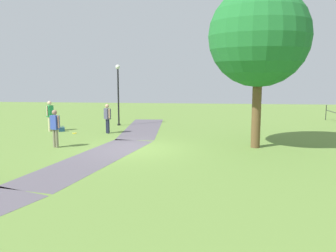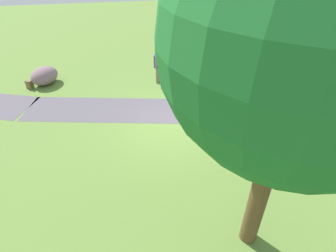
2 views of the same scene
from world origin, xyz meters
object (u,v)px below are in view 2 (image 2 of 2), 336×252
at_px(backpack_by_boulder, 30,85).
at_px(frisbee_on_grass, 225,72).
at_px(man_near_boulder, 246,69).
at_px(woman_with_handbag, 227,44).
at_px(lamp_post, 312,35).
at_px(large_shade_tree, 303,42).
at_px(handbag_on_grass, 228,63).
at_px(passerby_on_path, 157,64).
at_px(lawn_boulder, 44,76).

bearing_deg(backpack_by_boulder, frisbee_on_grass, -179.74).
bearing_deg(man_near_boulder, backpack_by_boulder, -9.92).
xyz_separation_m(woman_with_handbag, man_near_boulder, (0.35, 3.41, -0.08)).
bearing_deg(woman_with_handbag, lamp_post, 128.67).
bearing_deg(frisbee_on_grass, man_near_boulder, 97.13).
distance_m(backpack_by_boulder, frisbee_on_grass, 9.85).
height_order(large_shade_tree, backpack_by_boulder, large_shade_tree).
bearing_deg(woman_with_handbag, handbag_on_grass, 83.31).
bearing_deg(lamp_post, backpack_by_boulder, -7.29).
relative_size(large_shade_tree, frisbee_on_grass, 28.88).
relative_size(large_shade_tree, handbag_on_grass, 19.37).
relative_size(man_near_boulder, passerby_on_path, 0.96).
bearing_deg(passerby_on_path, woman_with_handbag, -153.82).
relative_size(backpack_by_boulder, frisbee_on_grass, 1.66).
height_order(lawn_boulder, passerby_on_path, passerby_on_path).
relative_size(lawn_boulder, backpack_by_boulder, 4.36).
height_order(lawn_boulder, frisbee_on_grass, lawn_boulder).
height_order(passerby_on_path, handbag_on_grass, passerby_on_path).
distance_m(lawn_boulder, handbag_on_grass, 9.70).
bearing_deg(frisbee_on_grass, handbag_on_grass, -118.37).
xyz_separation_m(lamp_post, lawn_boulder, (12.41, -2.04, -1.90)).
bearing_deg(man_near_boulder, handbag_on_grass, -95.63).
xyz_separation_m(lawn_boulder, handbag_on_grass, (-9.68, -0.59, -0.29)).
bearing_deg(backpack_by_boulder, man_near_boulder, 170.08).
bearing_deg(lawn_boulder, passerby_on_path, 171.20).
height_order(large_shade_tree, woman_with_handbag, large_shade_tree).
xyz_separation_m(lamp_post, woman_with_handbag, (2.66, -3.32, -1.32)).
relative_size(lawn_boulder, man_near_boulder, 1.09).
xyz_separation_m(lawn_boulder, passerby_on_path, (-5.44, 0.84, 0.55)).
bearing_deg(large_shade_tree, backpack_by_boulder, -53.05).
relative_size(woman_with_handbag, backpack_by_boulder, 4.31).
distance_m(man_near_boulder, passerby_on_path, 4.17).
relative_size(passerby_on_path, frisbee_on_grass, 6.94).
distance_m(lamp_post, lawn_boulder, 12.72).
bearing_deg(man_near_boulder, lawn_boulder, -12.76).
relative_size(lawn_boulder, frisbee_on_grass, 7.22).
distance_m(large_shade_tree, woman_with_handbag, 12.07).
distance_m(passerby_on_path, frisbee_on_grass, 3.90).
bearing_deg(woman_with_handbag, passerby_on_path, 26.18).
xyz_separation_m(man_near_boulder, backpack_by_boulder, (10.08, -1.76, -0.73)).
height_order(lamp_post, lawn_boulder, lamp_post).
xyz_separation_m(passerby_on_path, handbag_on_grass, (-4.23, -1.43, -0.83)).
bearing_deg(lamp_post, frisbee_on_grass, -28.00).
relative_size(lamp_post, handbag_on_grass, 10.52).
relative_size(lawn_boulder, woman_with_handbag, 1.01).
bearing_deg(lamp_post, large_shade_tree, 51.28).
relative_size(handbag_on_grass, backpack_by_boulder, 0.90).
bearing_deg(passerby_on_path, handbag_on_grass, -161.28).
bearing_deg(lawn_boulder, lamp_post, 170.66).
bearing_deg(frisbee_on_grass, passerby_on_path, 7.91).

